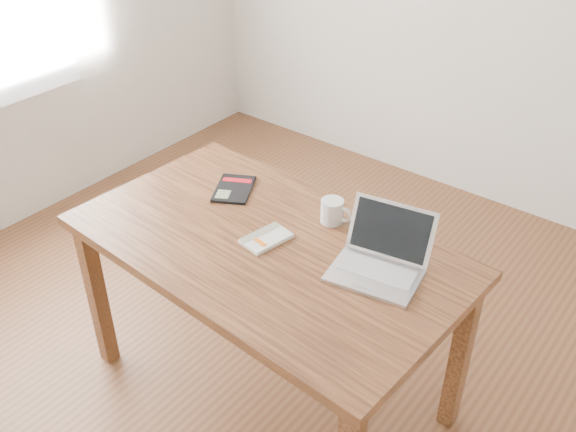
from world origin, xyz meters
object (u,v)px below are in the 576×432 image
Objects in this scene: white_guidebook at (266,238)px; coffee_mug at (333,211)px; laptop at (380,259)px; black_guidebook at (234,189)px; desk at (267,262)px.

coffee_mug reaches higher than white_guidebook.
coffee_mug is at bearing 144.74° from laptop.
coffee_mug is (0.44, 0.06, 0.04)m from black_guidebook.
desk is at bearing -173.65° from laptop.
white_guidebook is at bearing -58.38° from black_guidebook.
white_guidebook is at bearing 133.93° from desk.
coffee_mug reaches higher than desk.
white_guidebook is at bearing -122.98° from coffee_mug.
desk is 0.39m from black_guidebook.
laptop is at bearing -34.59° from black_guidebook.
black_guidebook is 2.04× the size of coffee_mug.
laptop is (0.40, 0.11, 0.04)m from white_guidebook.
desk is at bearing -38.81° from white_guidebook.
coffee_mug reaches higher than black_guidebook.
coffee_mug is (-0.28, 0.13, 0.01)m from laptop.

